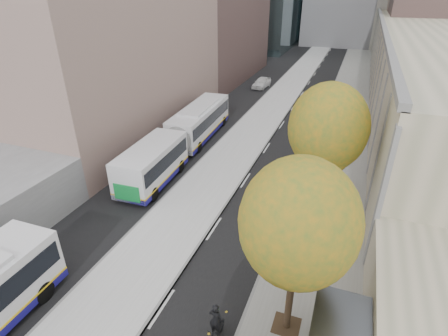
% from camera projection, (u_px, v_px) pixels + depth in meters
% --- Properties ---
extents(bus_platform, '(4.25, 150.00, 0.15)m').
position_uv_depth(bus_platform, '(258.00, 125.00, 34.87)').
color(bus_platform, '#ADADAD').
rests_on(bus_platform, ground).
extents(sidewalk, '(4.75, 150.00, 0.08)m').
position_uv_depth(sidewalk, '(341.00, 136.00, 32.38)').
color(sidewalk, gray).
rests_on(sidewalk, ground).
extents(building_tan, '(18.00, 92.00, 8.00)m').
position_uv_depth(building_tan, '(441.00, 50.00, 50.97)').
color(building_tan, gray).
rests_on(building_tan, ground).
extents(tree_c, '(4.20, 4.20, 7.28)m').
position_uv_depth(tree_c, '(299.00, 223.00, 11.91)').
color(tree_c, black).
rests_on(tree_c, sidewalk).
extents(tree_d, '(4.40, 4.40, 7.60)m').
position_uv_depth(tree_d, '(328.00, 128.00, 19.26)').
color(tree_d, black).
rests_on(tree_d, sidewalk).
extents(bus_far, '(3.23, 16.99, 2.82)m').
position_uv_depth(bus_far, '(183.00, 136.00, 28.43)').
color(bus_far, silver).
rests_on(bus_far, ground).
extents(cyclist, '(0.60, 1.58, 1.98)m').
position_uv_depth(cyclist, '(216.00, 328.00, 13.46)').
color(cyclist, black).
rests_on(cyclist, ground).
extents(distant_car, '(2.02, 4.21, 1.39)m').
position_uv_depth(distant_car, '(262.00, 83.00, 47.38)').
color(distant_car, silver).
rests_on(distant_car, ground).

